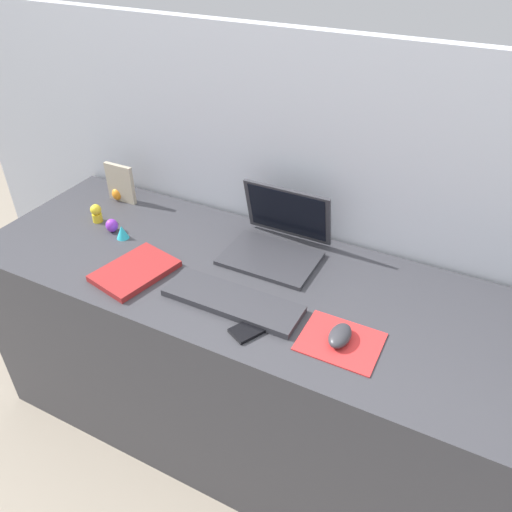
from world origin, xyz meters
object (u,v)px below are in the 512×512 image
Objects in this scene: mouse at (340,336)px; toy_figurine_purple at (112,225)px; notebook_pad at (135,271)px; toy_figurine_yellow at (96,213)px; picture_frame at (120,183)px; cell_phone at (254,327)px; keyboard at (232,301)px; toy_figurine_cyan at (123,232)px; laptop at (278,238)px; toy_figurine_orange at (118,194)px.

toy_figurine_purple is (-0.89, 0.15, 0.00)m from mouse.
notebook_pad is 3.52× the size of toy_figurine_yellow.
toy_figurine_yellow is (-0.98, 0.18, 0.01)m from mouse.
cell_phone is at bearing -27.40° from picture_frame.
toy_figurine_cyan is at bearing 165.30° from keyboard.
keyboard is at bearing -14.70° from toy_figurine_cyan.
toy_figurine_yellow reaches higher than mouse.
laptop is 6.37× the size of toy_figurine_purple.
keyboard is at bearing 14.38° from notebook_pad.
toy_figurine_purple is (-0.23, 0.16, 0.01)m from notebook_pad.
toy_figurine_purple is 0.10m from toy_figurine_yellow.
toy_figurine_cyan reaches higher than cell_phone.
toy_figurine_purple is 0.69× the size of toy_figurine_yellow.
toy_figurine_orange is at bearing 133.17° from toy_figurine_cyan.
keyboard is 3.20× the size of cell_phone.
toy_figurine_orange is (-1.02, 0.34, 0.00)m from mouse.
notebook_pad is 0.28m from toy_figurine_purple.
notebook_pad is at bearing -35.47° from toy_figurine_purple.
toy_figurine_purple is at bearing -170.82° from cell_phone.
toy_figurine_orange is at bearing 154.19° from keyboard.
toy_figurine_orange is at bearing 103.93° from toy_figurine_yellow.
toy_figurine_yellow reaches higher than toy_figurine_cyan.
toy_figurine_orange is 0.17m from toy_figurine_yellow.
toy_figurine_cyan is at bearing 150.42° from notebook_pad.
cell_phone is 1.88× the size of toy_figurine_yellow.
notebook_pad is 1.60× the size of picture_frame.
keyboard reaches higher than cell_phone.
keyboard is at bearing -25.81° from toy_figurine_orange.
mouse is at bearing -10.32° from toy_figurine_yellow.
laptop is at bearing -3.05° from toy_figurine_orange.
toy_figurine_cyan is at bearing -171.26° from cell_phone.
toy_figurine_yellow is at bearing 169.68° from mouse.
cell_phone is at bearing -18.08° from toy_figurine_cyan.
picture_frame is (-0.78, 0.40, 0.07)m from cell_phone.
keyboard is at bearing 179.13° from mouse.
toy_figurine_orange is 1.04× the size of toy_figurine_cyan.
laptop is 0.59m from toy_figurine_purple.
laptop reaches higher than cell_phone.
notebook_pad is at bearing -44.51° from toy_figurine_orange.
cell_phone is at bearing -164.78° from mouse.
mouse is 1.41× the size of toy_figurine_yellow.
toy_figurine_orange is at bearing -179.93° from cell_phone.
laptop reaches higher than toy_figurine_cyan.
toy_figurine_purple reaches higher than keyboard.
toy_figurine_cyan reaches higher than notebook_pad.
toy_figurine_orange is 1.05× the size of toy_figurine_purple.
notebook_pad is (-0.67, -0.01, -0.01)m from mouse.
picture_frame reaches higher than toy_figurine_purple.
toy_figurine_orange is at bearing 176.95° from laptop.
mouse reaches higher than cell_phone.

